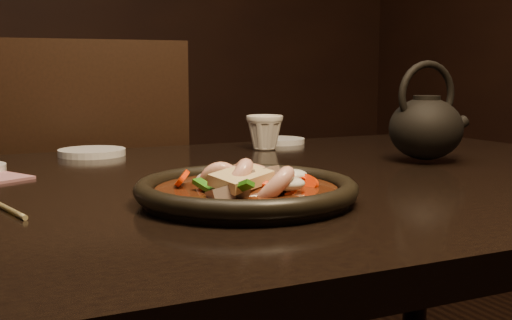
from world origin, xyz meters
name	(u,v)px	position (x,y,z in m)	size (l,w,h in m)	color
table	(194,235)	(0.00, 0.00, 0.67)	(1.60, 0.90, 0.75)	black
chair	(85,230)	(-0.04, 0.66, 0.53)	(0.48, 0.48, 0.98)	black
plate	(246,191)	(0.01, -0.16, 0.76)	(0.28, 0.28, 0.03)	black
stirfry	(248,186)	(0.02, -0.16, 0.77)	(0.18, 0.16, 0.07)	#3B180A
saucer_left	(92,152)	(-0.07, 0.36, 0.76)	(0.13, 0.13, 0.01)	white
saucer_right	(279,141)	(0.34, 0.39, 0.76)	(0.11, 0.11, 0.01)	white
tea_cup	(265,131)	(0.26, 0.31, 0.79)	(0.08, 0.07, 0.08)	white
teapot	(426,125)	(0.44, 0.03, 0.82)	(0.16, 0.13, 0.17)	black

